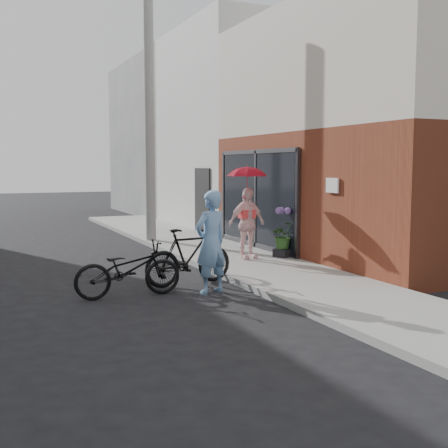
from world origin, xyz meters
TOP-DOWN VIEW (x-y plane):
  - ground at (0.00, 0.00)m, footprint 80.00×80.00m
  - sidewalk at (2.10, 2.00)m, footprint 2.20×24.00m
  - curb at (0.94, 2.00)m, footprint 0.12×24.00m
  - brick_building at (7.19, 2.01)m, footprint 8.09×8.00m
  - plaster_building at (7.20, 9.00)m, footprint 8.00×6.00m
  - east_building_far at (7.20, 16.00)m, footprint 8.00×8.00m
  - utility_pole at (1.10, 6.00)m, footprint 0.28×0.28m
  - officer at (0.21, -0.43)m, footprint 0.76×0.61m
  - bike_left at (-1.17, -0.10)m, footprint 1.82×0.66m
  - bike_right at (0.11, 0.39)m, footprint 1.82×0.71m
  - kimono_woman at (2.11, 1.97)m, footprint 0.99×0.53m
  - parasol at (2.11, 1.97)m, footprint 0.86×0.86m
  - planter at (3.00, 1.86)m, footprint 0.46×0.46m
  - potted_plant at (3.00, 1.86)m, footprint 0.57×0.49m

SIDE VIEW (x-z plane):
  - ground at x=0.00m, z-range 0.00..0.00m
  - sidewalk at x=2.10m, z-range 0.00..0.12m
  - curb at x=0.94m, z-range 0.00..0.12m
  - planter at x=3.00m, z-range 0.12..0.31m
  - bike_left at x=-1.17m, z-range 0.00..0.95m
  - bike_right at x=0.11m, z-range 0.00..1.07m
  - potted_plant at x=3.00m, z-range 0.31..0.94m
  - officer at x=0.21m, z-range 0.00..1.80m
  - kimono_woman at x=2.11m, z-range 0.12..1.73m
  - parasol at x=2.11m, z-range 1.73..2.48m
  - brick_building at x=7.19m, z-range -0.01..5.99m
  - plaster_building at x=7.20m, z-range 0.00..7.00m
  - east_building_far at x=7.20m, z-range 0.00..7.00m
  - utility_pole at x=1.10m, z-range 0.00..7.00m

